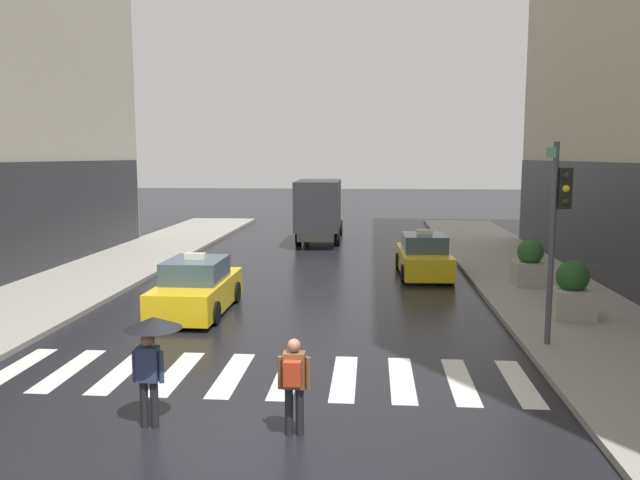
% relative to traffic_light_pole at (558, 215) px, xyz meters
% --- Properties ---
extents(ground_plane, '(160.00, 160.00, 0.00)m').
position_rel_traffic_light_pole_xyz_m(ground_plane, '(-6.67, -5.35, -3.26)').
color(ground_plane, black).
extents(crosswalk_markings, '(11.30, 2.80, 0.01)m').
position_rel_traffic_light_pole_xyz_m(crosswalk_markings, '(-6.67, -2.35, -3.25)').
color(crosswalk_markings, silver).
rests_on(crosswalk_markings, ground).
extents(traffic_light_pole, '(0.44, 0.84, 4.80)m').
position_rel_traffic_light_pole_xyz_m(traffic_light_pole, '(0.00, 0.00, 0.00)').
color(traffic_light_pole, '#47474C').
rests_on(traffic_light_pole, curb_right).
extents(taxi_lead, '(1.93, 4.54, 1.80)m').
position_rel_traffic_light_pole_xyz_m(taxi_lead, '(-9.47, 2.90, -2.53)').
color(taxi_lead, yellow).
rests_on(taxi_lead, ground).
extents(taxi_second, '(2.05, 4.59, 1.80)m').
position_rel_traffic_light_pole_xyz_m(taxi_second, '(-2.30, 9.40, -2.53)').
color(taxi_second, yellow).
rests_on(taxi_second, ground).
extents(box_truck, '(2.38, 7.57, 3.35)m').
position_rel_traffic_light_pole_xyz_m(box_truck, '(-7.13, 18.76, -1.41)').
color(box_truck, '#2D2D2D').
rests_on(box_truck, ground).
extents(pedestrian_with_umbrella, '(0.96, 0.96, 1.94)m').
position_rel_traffic_light_pole_xyz_m(pedestrian_with_umbrella, '(-8.02, -5.05, -1.74)').
color(pedestrian_with_umbrella, black).
rests_on(pedestrian_with_umbrella, ground).
extents(pedestrian_with_backpack, '(0.55, 0.43, 1.65)m').
position_rel_traffic_light_pole_xyz_m(pedestrian_with_backpack, '(-5.58, -5.19, -2.29)').
color(pedestrian_with_backpack, black).
rests_on(pedestrian_with_backpack, ground).
extents(planter_near_corner, '(1.10, 1.10, 1.60)m').
position_rel_traffic_light_pole_xyz_m(planter_near_corner, '(1.24, 2.65, -2.38)').
color(planter_near_corner, '#A8A399').
rests_on(planter_near_corner, curb_right).
extents(planter_mid_block, '(1.10, 1.10, 1.60)m').
position_rel_traffic_light_pole_xyz_m(planter_mid_block, '(1.19, 7.18, -2.38)').
color(planter_mid_block, '#A8A399').
rests_on(planter_mid_block, curb_right).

